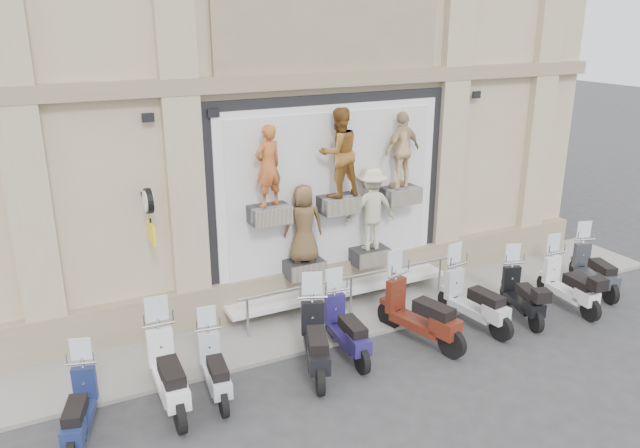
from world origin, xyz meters
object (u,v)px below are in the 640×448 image
(scooter_d, at_px, (316,330))
(scooter_f, at_px, (421,302))
(clock_sign_bracket, at_px, (149,209))
(scooter_i, at_px, (570,276))
(scooter_j, at_px, (596,261))
(scooter_a, at_px, (78,398))
(guard_rail, at_px, (351,296))
(scooter_g, at_px, (476,290))
(scooter_b, at_px, (167,360))
(scooter_h, at_px, (523,286))
(scooter_e, at_px, (347,318))
(scooter_c, at_px, (215,358))

(scooter_d, relative_size, scooter_f, 0.95)
(clock_sign_bracket, height_order, scooter_i, clock_sign_bracket)
(scooter_j, bearing_deg, scooter_a, -161.61)
(clock_sign_bracket, distance_m, scooter_a, 3.46)
(scooter_j, bearing_deg, scooter_d, -161.68)
(guard_rail, bearing_deg, scooter_a, -163.18)
(scooter_f, relative_size, scooter_g, 1.08)
(guard_rail, bearing_deg, scooter_g, -36.77)
(scooter_f, bearing_deg, scooter_a, 166.33)
(clock_sign_bracket, relative_size, scooter_a, 0.60)
(scooter_j, bearing_deg, scooter_i, -146.62)
(scooter_b, bearing_deg, scooter_h, 0.95)
(clock_sign_bracket, bearing_deg, scooter_b, -98.75)
(scooter_b, height_order, scooter_g, scooter_b)
(scooter_d, xyz_separation_m, scooter_j, (7.23, 0.17, -0.07))
(guard_rail, bearing_deg, scooter_d, -135.45)
(scooter_e, bearing_deg, scooter_g, 1.56)
(scooter_a, xyz_separation_m, scooter_i, (10.01, -0.07, 0.06))
(scooter_h, bearing_deg, scooter_f, -165.28)
(clock_sign_bracket, distance_m, scooter_d, 3.66)
(scooter_g, xyz_separation_m, scooter_i, (2.39, -0.25, -0.05))
(scooter_d, height_order, scooter_j, scooter_d)
(scooter_i, distance_m, scooter_j, 1.25)
(guard_rail, xyz_separation_m, scooter_d, (-1.61, -1.58, 0.35))
(guard_rail, height_order, scooter_i, scooter_i)
(scooter_b, distance_m, scooter_i, 8.62)
(scooter_f, bearing_deg, scooter_g, -12.77)
(scooter_a, relative_size, scooter_j, 0.92)
(guard_rail, bearing_deg, scooter_j, -14.07)
(scooter_e, height_order, scooter_h, scooter_e)
(scooter_b, height_order, scooter_h, scooter_b)
(scooter_d, distance_m, scooter_j, 7.23)
(scooter_d, height_order, scooter_g, scooter_d)
(scooter_c, xyz_separation_m, scooter_j, (9.06, 0.10, 0.06))
(scooter_d, bearing_deg, scooter_g, 21.59)
(scooter_i, bearing_deg, scooter_d, -176.42)
(clock_sign_bracket, xyz_separation_m, scooter_h, (7.08, -2.13, -2.08))
(scooter_c, relative_size, scooter_d, 0.85)
(scooter_a, relative_size, scooter_c, 1.00)
(scooter_b, relative_size, scooter_d, 1.02)
(guard_rail, relative_size, scooter_e, 2.70)
(scooter_f, distance_m, scooter_j, 4.97)
(scooter_c, bearing_deg, scooter_j, 7.35)
(scooter_g, distance_m, scooter_j, 3.59)
(scooter_i, bearing_deg, scooter_e, -179.23)
(scooter_f, height_order, scooter_i, scooter_f)
(scooter_g, distance_m, scooter_h, 1.16)
(scooter_c, distance_m, scooter_i, 7.86)
(clock_sign_bracket, height_order, scooter_c, clock_sign_bracket)
(scooter_f, height_order, scooter_j, scooter_f)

